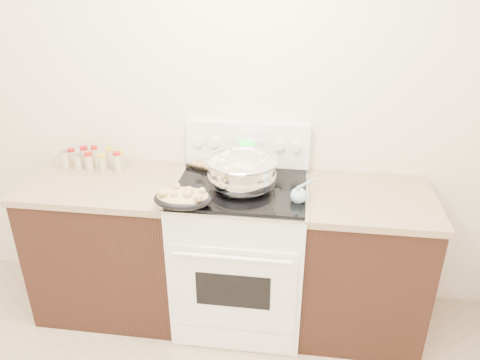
# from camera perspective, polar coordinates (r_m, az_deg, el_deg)

# --- Properties ---
(room_shell) EXTENTS (4.10, 3.60, 2.75)m
(room_shell) POSITION_cam_1_polar(r_m,az_deg,el_deg) (1.25, -25.30, 2.75)
(room_shell) COLOR silver
(room_shell) RESTS_ON ground
(counter_left) EXTENTS (0.93, 0.67, 0.92)m
(counter_left) POSITION_cam_1_polar(r_m,az_deg,el_deg) (3.14, -15.16, -7.48)
(counter_left) COLOR black
(counter_left) RESTS_ON ground
(counter_right) EXTENTS (0.73, 0.67, 0.92)m
(counter_right) POSITION_cam_1_polar(r_m,az_deg,el_deg) (2.95, 14.57, -9.79)
(counter_right) COLOR black
(counter_right) RESTS_ON ground
(kitchen_range) EXTENTS (0.78, 0.73, 1.22)m
(kitchen_range) POSITION_cam_1_polar(r_m,az_deg,el_deg) (2.92, 0.15, -8.57)
(kitchen_range) COLOR white
(kitchen_range) RESTS_ON ground
(mixing_bowl) EXTENTS (0.45, 0.45, 0.24)m
(mixing_bowl) POSITION_cam_1_polar(r_m,az_deg,el_deg) (2.61, 0.24, 0.81)
(mixing_bowl) COLOR silver
(mixing_bowl) RESTS_ON kitchen_range
(roasting_pan) EXTENTS (0.33, 0.24, 0.11)m
(roasting_pan) POSITION_cam_1_polar(r_m,az_deg,el_deg) (2.46, -6.98, -2.14)
(roasting_pan) COLOR black
(roasting_pan) RESTS_ON kitchen_range
(baking_sheet) EXTENTS (0.43, 0.37, 0.06)m
(baking_sheet) POSITION_cam_1_polar(r_m,az_deg,el_deg) (2.91, -2.46, 1.95)
(baking_sheet) COLOR black
(baking_sheet) RESTS_ON kitchen_range
(wooden_spoon) EXTENTS (0.09, 0.28, 0.04)m
(wooden_spoon) POSITION_cam_1_polar(r_m,az_deg,el_deg) (2.72, -2.87, 0.02)
(wooden_spoon) COLOR tan
(wooden_spoon) RESTS_ON kitchen_range
(blue_ladle) EXTENTS (0.15, 0.28, 0.11)m
(blue_ladle) POSITION_cam_1_polar(r_m,az_deg,el_deg) (2.52, 7.26, -1.76)
(blue_ladle) COLOR #8AB8CE
(blue_ladle) RESTS_ON kitchen_range
(spice_jars) EXTENTS (0.39, 0.14, 0.13)m
(spice_jars) POSITION_cam_1_polar(r_m,az_deg,el_deg) (3.08, -17.46, 2.49)
(spice_jars) COLOR #BFB28C
(spice_jars) RESTS_ON counter_left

